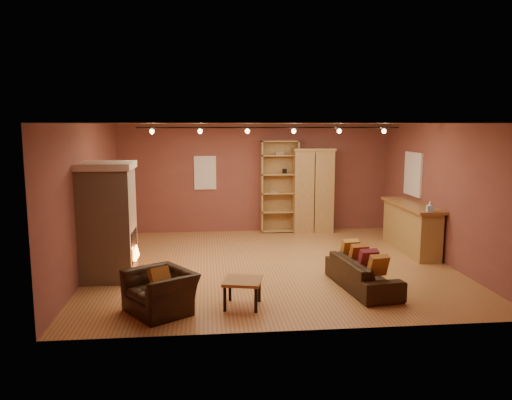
{
  "coord_description": "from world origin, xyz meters",
  "views": [
    {
      "loc": [
        -1.28,
        -9.61,
        2.78
      ],
      "look_at": [
        -0.29,
        0.2,
        1.28
      ],
      "focal_mm": 35.0,
      "sensor_mm": 36.0,
      "label": 1
    }
  ],
  "objects": [
    {
      "name": "ceiling",
      "position": [
        0.0,
        0.0,
        2.8
      ],
      "size": [
        7.0,
        7.0,
        0.0
      ],
      "primitive_type": "plane",
      "rotation": [
        3.14,
        0.0,
        0.0
      ],
      "color": "brown",
      "rests_on": "back_wall"
    },
    {
      "name": "track_rail",
      "position": [
        0.0,
        0.2,
        2.69
      ],
      "size": [
        5.2,
        0.09,
        0.13
      ],
      "color": "black",
      "rests_on": "ceiling"
    },
    {
      "name": "right_wall",
      "position": [
        3.5,
        0.0,
        1.4
      ],
      "size": [
        0.02,
        6.5,
        2.8
      ],
      "primitive_type": "cube",
      "color": "brown",
      "rests_on": "floor"
    },
    {
      "name": "armchair",
      "position": [
        -1.98,
        -2.37,
        0.42
      ],
      "size": [
        1.06,
        1.15,
        0.84
      ],
      "rotation": [
        0.0,
        0.0,
        -0.97
      ],
      "color": "black",
      "rests_on": "floor"
    },
    {
      "name": "tissue_box",
      "position": [
        3.15,
        -0.22,
        1.15
      ],
      "size": [
        0.14,
        0.14,
        0.22
      ],
      "rotation": [
        0.0,
        0.0,
        -0.16
      ],
      "color": "#8CBAE0",
      "rests_on": "bar_counter"
    },
    {
      "name": "bookcase",
      "position": [
        0.61,
        3.12,
        1.21
      ],
      "size": [
        0.97,
        0.38,
        2.38
      ],
      "color": "tan",
      "rests_on": "floor"
    },
    {
      "name": "armoire",
      "position": [
        1.46,
        2.97,
        1.1
      ],
      "size": [
        1.08,
        0.61,
        2.18
      ],
      "color": "tan",
      "rests_on": "floor"
    },
    {
      "name": "back_window",
      "position": [
        -1.3,
        3.23,
        1.55
      ],
      "size": [
        0.56,
        0.04,
        0.86
      ],
      "primitive_type": "cube",
      "color": "white",
      "rests_on": "back_wall"
    },
    {
      "name": "fireplace",
      "position": [
        -3.04,
        -0.6,
        1.06
      ],
      "size": [
        1.01,
        0.98,
        2.12
      ],
      "color": "tan",
      "rests_on": "floor"
    },
    {
      "name": "right_window",
      "position": [
        3.47,
        1.4,
        1.65
      ],
      "size": [
        0.05,
        0.9,
        1.0
      ],
      "primitive_type": "cube",
      "color": "white",
      "rests_on": "right_wall"
    },
    {
      "name": "coffee_table",
      "position": [
        -0.75,
        -2.25,
        0.36
      ],
      "size": [
        0.67,
        0.67,
        0.43
      ],
      "rotation": [
        0.0,
        0.0,
        -0.21
      ],
      "color": "#9C6A39",
      "rests_on": "floor"
    },
    {
      "name": "back_wall",
      "position": [
        0.0,
        3.25,
        1.4
      ],
      "size": [
        7.0,
        0.02,
        2.8
      ],
      "primitive_type": "cube",
      "color": "brown",
      "rests_on": "floor"
    },
    {
      "name": "left_wall",
      "position": [
        -3.5,
        0.0,
        1.4
      ],
      "size": [
        0.02,
        6.5,
        2.8
      ],
      "primitive_type": "cube",
      "color": "brown",
      "rests_on": "floor"
    },
    {
      "name": "bar_counter",
      "position": [
        3.2,
        0.76,
        0.54
      ],
      "size": [
        0.6,
        2.22,
        1.06
      ],
      "color": "#A8894D",
      "rests_on": "floor"
    },
    {
      "name": "loveseat",
      "position": [
        1.36,
        -1.61,
        0.36
      ],
      "size": [
        0.74,
        1.81,
        0.74
      ],
      "rotation": [
        0.0,
        0.0,
        1.7
      ],
      "color": "black",
      "rests_on": "floor"
    },
    {
      "name": "floor",
      "position": [
        0.0,
        0.0,
        0.0
      ],
      "size": [
        7.0,
        7.0,
        0.0
      ],
      "primitive_type": "plane",
      "color": "#986236",
      "rests_on": "ground"
    }
  ]
}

